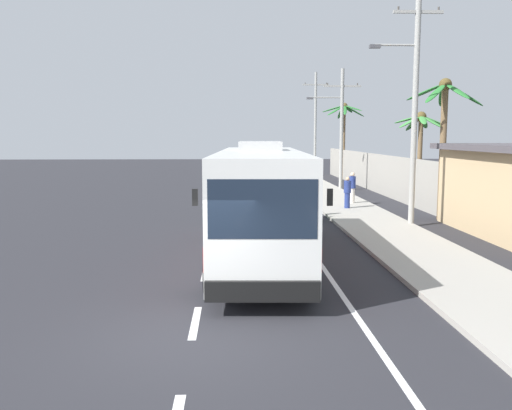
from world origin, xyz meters
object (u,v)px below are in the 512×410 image
(coach_bus_foreground, at_px, (260,199))
(utility_pole_distant, at_px, (315,122))
(palm_third, at_px, (344,121))
(palm_second, at_px, (444,120))
(utility_pole_far, at_px, (340,125))
(pedestrian_far_walk, at_px, (352,187))
(palm_fourth, at_px, (420,134))
(motorcycle_beside_bus, at_px, (312,205))
(pedestrian_midwalk, at_px, (347,192))
(utility_pole_mid, at_px, (414,101))

(coach_bus_foreground, distance_m, utility_pole_distant, 37.38)
(palm_third, bearing_deg, coach_bus_foreground, -105.92)
(palm_second, bearing_deg, utility_pole_far, 98.56)
(pedestrian_far_walk, distance_m, palm_fourth, 4.62)
(utility_pole_distant, bearing_deg, motorcycle_beside_bus, -98.77)
(pedestrian_midwalk, distance_m, palm_third, 21.13)
(utility_pole_far, relative_size, palm_second, 1.32)
(palm_third, bearing_deg, pedestrian_far_walk, -99.91)
(pedestrian_midwalk, xyz_separation_m, utility_pole_distant, (2.18, 25.70, 4.21))
(coach_bus_foreground, relative_size, motorcycle_beside_bus, 5.75)
(utility_pole_far, bearing_deg, palm_second, -81.44)
(utility_pole_far, height_order, palm_second, utility_pole_far)
(utility_pole_mid, bearing_deg, palm_third, 84.84)
(pedestrian_far_walk, bearing_deg, palm_fourth, -90.68)
(utility_pole_distant, bearing_deg, coach_bus_foreground, -101.11)
(pedestrian_far_walk, bearing_deg, motorcycle_beside_bus, 152.48)
(utility_pole_distant, height_order, palm_third, utility_pole_distant)
(utility_pole_mid, bearing_deg, utility_pole_far, 90.03)
(palm_second, relative_size, palm_third, 0.96)
(motorcycle_beside_bus, xyz_separation_m, utility_pole_mid, (3.82, -2.22, 4.59))
(pedestrian_far_walk, distance_m, utility_pole_distant, 23.98)
(utility_pole_far, bearing_deg, coach_bus_foreground, -107.30)
(palm_fourth, bearing_deg, motorcycle_beside_bus, -144.63)
(palm_second, distance_m, palm_third, 23.48)
(utility_pole_distant, bearing_deg, pedestrian_midwalk, -94.85)
(coach_bus_foreground, bearing_deg, utility_pole_mid, 41.55)
(utility_pole_mid, bearing_deg, utility_pole_distant, 88.94)
(utility_pole_far, distance_m, palm_second, 13.63)
(pedestrian_midwalk, xyz_separation_m, palm_second, (3.64, -3.11, 3.56))
(pedestrian_far_walk, relative_size, utility_pole_far, 0.20)
(utility_pole_far, xyz_separation_m, utility_pole_distant, (0.57, 15.34, 0.64))
(pedestrian_midwalk, bearing_deg, utility_pole_far, -55.52)
(utility_pole_far, xyz_separation_m, palm_fourth, (2.70, -8.49, -0.61))
(motorcycle_beside_bus, xyz_separation_m, pedestrian_midwalk, (2.21, 2.75, 0.32))
(coach_bus_foreground, height_order, utility_pole_distant, utility_pole_distant)
(pedestrian_midwalk, distance_m, utility_pole_mid, 6.75)
(coach_bus_foreground, xyz_separation_m, utility_pole_far, (6.60, 21.20, 2.64))
(pedestrian_far_walk, bearing_deg, coach_bus_foreground, 159.64)
(motorcycle_beside_bus, bearing_deg, pedestrian_midwalk, 51.26)
(palm_third, relative_size, palm_fourth, 1.30)
(coach_bus_foreground, height_order, palm_third, palm_third)
(motorcycle_beside_bus, relative_size, pedestrian_far_walk, 1.16)
(coach_bus_foreground, xyz_separation_m, motorcycle_beside_bus, (2.79, 8.08, -1.24))
(pedestrian_midwalk, relative_size, utility_pole_distant, 0.16)
(palm_fourth, bearing_deg, pedestrian_midwalk, -156.50)
(utility_pole_far, bearing_deg, motorcycle_beside_bus, -106.23)
(utility_pole_distant, xyz_separation_m, palm_fourth, (2.13, -23.83, -1.25))
(pedestrian_far_walk, height_order, utility_pole_distant, utility_pole_distant)
(motorcycle_beside_bus, height_order, palm_third, palm_third)
(motorcycle_beside_bus, bearing_deg, utility_pole_far, 73.77)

